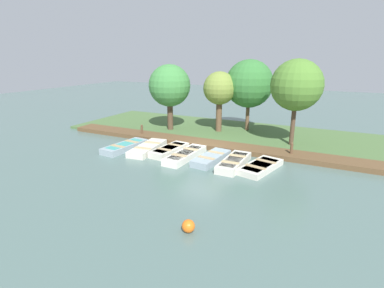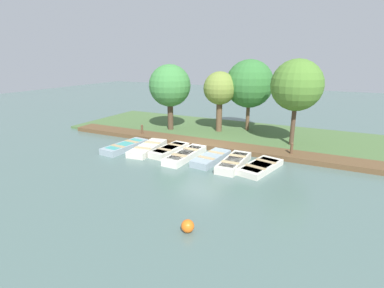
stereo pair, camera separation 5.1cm
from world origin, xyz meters
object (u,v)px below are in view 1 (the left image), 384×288
park_tree_right (297,85)px  park_tree_far_left (170,86)px  mooring_post_far (291,150)px  rowboat_3 (185,155)px  rowboat_4 (211,158)px  park_tree_left (220,89)px  mooring_post_near (142,131)px  rowboat_6 (261,167)px  rowboat_5 (234,162)px  park_tree_center (249,84)px  rowboat_2 (169,150)px  rowboat_1 (148,148)px  rowboat_0 (125,146)px  buoy (188,226)px

park_tree_right → park_tree_far_left: bearing=-91.1°
mooring_post_far → park_tree_right: size_ratio=0.17×
rowboat_3 → rowboat_4: 1.54m
park_tree_far_left → park_tree_left: bearing=107.4°
mooring_post_near → rowboat_4: bearing=68.8°
rowboat_3 → rowboat_6: bearing=94.6°
rowboat_5 → mooring_post_far: (-2.63, 2.50, 0.27)m
mooring_post_near → park_tree_far_left: 3.97m
mooring_post_far → park_tree_right: 4.12m
rowboat_3 → park_tree_center: size_ratio=0.64×
rowboat_2 → park_tree_right: park_tree_right is taller
rowboat_2 → rowboat_1: bearing=-75.8°
rowboat_5 → park_tree_left: 7.67m
rowboat_0 → buoy: 9.96m
rowboat_0 → mooring_post_far: size_ratio=3.47×
rowboat_4 → park_tree_left: park_tree_left is taller
rowboat_4 → mooring_post_far: (-2.49, 3.85, 0.28)m
rowboat_3 → rowboat_4: bearing=99.5°
rowboat_4 → park_tree_center: park_tree_center is taller
buoy → rowboat_2: bearing=-145.2°
rowboat_6 → park_tree_far_left: (-4.98, -8.25, 3.30)m
rowboat_2 → buoy: size_ratio=6.65×
rowboat_0 → park_tree_center: park_tree_center is taller
rowboat_2 → park_tree_far_left: (-4.72, -2.69, 3.26)m
rowboat_2 → park_tree_left: park_tree_left is taller
rowboat_1 → park_tree_center: bearing=143.9°
rowboat_1 → rowboat_4: bearing=82.8°
rowboat_4 → mooring_post_near: (-2.49, -6.41, 0.28)m
mooring_post_far → park_tree_right: (-2.27, -0.35, 3.42)m
rowboat_3 → park_tree_right: size_ratio=0.63×
rowboat_0 → mooring_post_far: (-2.86, 9.51, 0.28)m
rowboat_6 → park_tree_center: bearing=-144.8°
rowboat_5 → park_tree_left: size_ratio=0.68×
rowboat_6 → buoy: 6.72m
rowboat_0 → rowboat_1: bearing=110.2°
rowboat_1 → park_tree_right: 9.80m
rowboat_3 → rowboat_4: rowboat_3 is taller
mooring_post_near → rowboat_3: bearing=61.3°
rowboat_3 → park_tree_center: 8.39m
rowboat_3 → rowboat_6: (-0.15, 4.27, -0.04)m
park_tree_left → rowboat_5: bearing=28.2°
buoy → rowboat_5: bearing=-174.2°
park_tree_left → mooring_post_far: bearing=58.5°
mooring_post_near → buoy: size_ratio=2.14×
rowboat_4 → park_tree_far_left: size_ratio=0.59×
buoy → park_tree_far_left: (-11.66, -7.52, 3.24)m
mooring_post_far → buoy: 9.40m
rowboat_1 → park_tree_right: park_tree_right is taller
rowboat_3 → mooring_post_far: size_ratio=3.70×
buoy → park_tree_left: park_tree_left is taller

